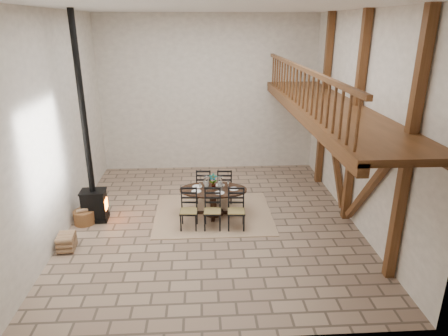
{
  "coord_description": "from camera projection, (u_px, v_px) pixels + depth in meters",
  "views": [
    {
      "loc": [
        -0.25,
        -8.98,
        4.7
      ],
      "look_at": [
        0.3,
        0.4,
        1.27
      ],
      "focal_mm": 32.0,
      "sensor_mm": 36.0,
      "label": 1
    }
  ],
  "objects": [
    {
      "name": "log_stack",
      "position": [
        67.0,
        242.0,
        8.73
      ],
      "size": [
        0.39,
        0.51,
        0.36
      ],
      "rotation": [
        0.0,
        0.0,
        0.08
      ],
      "color": "#9B7656",
      "rests_on": "ground"
    },
    {
      "name": "rug",
      "position": [
        214.0,
        214.0,
        10.4
      ],
      "size": [
        3.0,
        2.5,
        0.02
      ],
      "primitive_type": "cube",
      "color": "tan",
      "rests_on": "ground"
    },
    {
      "name": "dining_table",
      "position": [
        213.0,
        202.0,
        10.17
      ],
      "size": [
        1.78,
        1.99,
        1.11
      ],
      "rotation": [
        0.0,
        0.0,
        -0.06
      ],
      "color": "black",
      "rests_on": "ground"
    },
    {
      "name": "ground",
      "position": [
        213.0,
        221.0,
        10.05
      ],
      "size": [
        8.0,
        8.0,
        0.0
      ],
      "primitive_type": "plane",
      "color": "#9E8269",
      "rests_on": "ground"
    },
    {
      "name": "wood_stove",
      "position": [
        91.0,
        178.0,
        9.72
      ],
      "size": [
        0.63,
        0.5,
        5.0
      ],
      "rotation": [
        0.0,
        0.0,
        0.04
      ],
      "color": "black",
      "rests_on": "ground"
    },
    {
      "name": "room_shell",
      "position": [
        264.0,
        101.0,
        9.08
      ],
      "size": [
        7.02,
        8.02,
        5.01
      ],
      "color": "white",
      "rests_on": "ground"
    },
    {
      "name": "log_basket",
      "position": [
        84.0,
        216.0,
        9.87
      ],
      "size": [
        0.52,
        0.52,
        0.43
      ],
      "rotation": [
        0.0,
        0.0,
        -0.04
      ],
      "color": "brown",
      "rests_on": "ground"
    }
  ]
}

